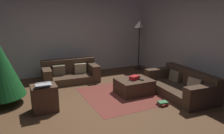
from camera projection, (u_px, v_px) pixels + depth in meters
ground_plane at (100, 108)px, 4.71m from camera, size 6.40×6.40×0.00m
rear_partition at (63, 36)px, 7.13m from camera, size 6.40×0.12×2.60m
corner_partition at (206, 42)px, 5.72m from camera, size 0.12×6.40×2.60m
couch_left at (70, 73)px, 6.58m from camera, size 1.70×0.95×0.66m
couch_right at (182, 85)px, 5.47m from camera, size 1.10×1.95×0.63m
ottoman at (134, 86)px, 5.57m from camera, size 0.89×0.72×0.38m
gift_box at (134, 78)px, 5.50m from camera, size 0.29×0.25×0.10m
tv_remote at (141, 80)px, 5.46m from camera, size 0.12×0.17×0.02m
side_table at (44, 98)px, 4.52m from camera, size 0.52×0.44×0.57m
laptop at (44, 84)px, 4.39m from camera, size 0.33×0.39×0.18m
book_stack at (163, 103)px, 4.86m from camera, size 0.27×0.23×0.09m
corner_lamp at (139, 28)px, 7.74m from camera, size 0.36×0.36×1.79m
area_rug at (134, 93)px, 5.61m from camera, size 2.60×2.00×0.01m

